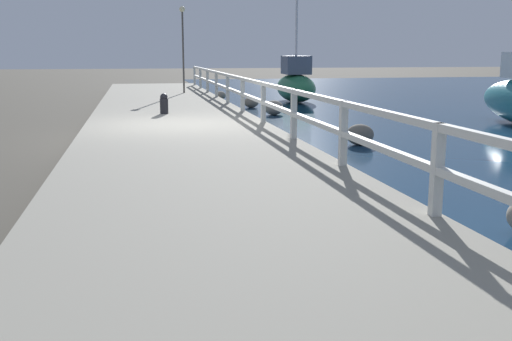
{
  "coord_description": "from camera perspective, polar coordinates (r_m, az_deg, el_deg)",
  "views": [
    {
      "loc": [
        -0.88,
        -13.31,
        1.91
      ],
      "look_at": [
        1.11,
        -3.31,
        -0.11
      ],
      "focal_mm": 42.0,
      "sensor_mm": 36.0,
      "label": 1
    }
  ],
  "objects": [
    {
      "name": "boulder_upstream",
      "position": [
        12.7,
        9.86,
        3.39
      ],
      "size": [
        0.59,
        0.53,
        0.44
      ],
      "color": "#666056",
      "rests_on": "ground"
    },
    {
      "name": "boulder_near_dock",
      "position": [
        21.06,
        -0.45,
        6.52
      ],
      "size": [
        0.52,
        0.47,
        0.39
      ],
      "color": "slate",
      "rests_on": "ground"
    },
    {
      "name": "dock_walkway",
      "position": [
        13.45,
        -7.42,
        3.67
      ],
      "size": [
        4.07,
        36.0,
        0.34
      ],
      "color": "gray",
      "rests_on": "ground"
    },
    {
      "name": "dock_lamp",
      "position": [
        23.88,
        -6.99,
        12.77
      ],
      "size": [
        0.23,
        0.23,
        3.31
      ],
      "color": "#514C47",
      "rests_on": "dock_walkway"
    },
    {
      "name": "sailboat_green",
      "position": [
        23.57,
        3.81,
        8.23
      ],
      "size": [
        1.5,
        3.59,
        6.09
      ],
      "rotation": [
        0.0,
        0.0,
        -0.05
      ],
      "color": "#236B42",
      "rests_on": "water_surface"
    },
    {
      "name": "boulder_water_edge",
      "position": [
        24.77,
        -3.42,
        7.15
      ],
      "size": [
        0.46,
        0.41,
        0.34
      ],
      "color": "gray",
      "rests_on": "ground"
    },
    {
      "name": "mooring_bollard",
      "position": [
        15.76,
        -8.75,
        6.32
      ],
      "size": [
        0.21,
        0.21,
        0.53
      ],
      "color": "black",
      "rests_on": "dock_walkway"
    },
    {
      "name": "railing",
      "position": [
        13.63,
        0.7,
        7.21
      ],
      "size": [
        0.1,
        32.5,
        0.91
      ],
      "color": "silver",
      "rests_on": "dock_walkway"
    },
    {
      "name": "ground_plane",
      "position": [
        13.47,
        -7.4,
        2.96
      ],
      "size": [
        120.0,
        120.0,
        0.0
      ],
      "primitive_type": "plane",
      "color": "#4C473D"
    },
    {
      "name": "boulder_downstream",
      "position": [
        18.6,
        1.71,
        6.0
      ],
      "size": [
        0.6,
        0.54,
        0.45
      ],
      "color": "gray",
      "rests_on": "ground"
    }
  ]
}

